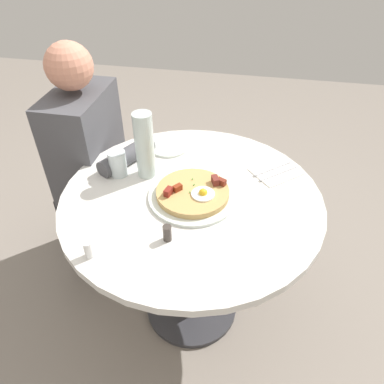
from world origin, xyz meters
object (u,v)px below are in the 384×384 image
(breakfast_pizza, at_px, (193,192))
(salt_shaker, at_px, (89,249))
(pizza_plate, at_px, (193,196))
(bread_plate, at_px, (169,146))
(person_seated, at_px, (93,176))
(knife, at_px, (278,173))
(water_bottle, at_px, (145,146))
(dining_table, at_px, (191,228))
(fork, at_px, (272,168))
(pepper_shaker, at_px, (167,233))
(water_glass, at_px, (118,163))

(breakfast_pizza, bearing_deg, salt_shaker, 142.22)
(pizza_plate, relative_size, bread_plate, 1.82)
(person_seated, xyz_separation_m, breakfast_pizza, (-0.30, -0.55, 0.23))
(knife, xyz_separation_m, water_bottle, (-0.09, 0.51, 0.12))
(salt_shaker, bearing_deg, bread_plate, -7.94)
(water_bottle, xyz_separation_m, salt_shaker, (-0.44, 0.05, -0.10))
(dining_table, distance_m, fork, 0.40)
(person_seated, distance_m, bread_plate, 0.43)
(dining_table, relative_size, pepper_shaker, 16.86)
(breakfast_pizza, distance_m, salt_shaker, 0.42)
(person_seated, xyz_separation_m, water_glass, (-0.22, -0.24, 0.25))
(knife, bearing_deg, pizza_plate, -7.88)
(person_seated, distance_m, salt_shaker, 0.73)
(person_seated, distance_m, breakfast_pizza, 0.67)
(person_seated, xyz_separation_m, pepper_shaker, (-0.52, -0.51, 0.23))
(pizza_plate, height_order, fork, pizza_plate)
(breakfast_pizza, height_order, pepper_shaker, breakfast_pizza)
(breakfast_pizza, xyz_separation_m, bread_plate, (0.31, 0.17, -0.02))
(water_glass, bearing_deg, water_bottle, -78.93)
(salt_shaker, bearing_deg, water_glass, 7.60)
(water_glass, bearing_deg, dining_table, -103.81)
(dining_table, xyz_separation_m, water_bottle, (0.10, 0.19, 0.30))
(dining_table, height_order, water_bottle, water_bottle)
(breakfast_pizza, height_order, bread_plate, breakfast_pizza)
(pizza_plate, xyz_separation_m, salt_shaker, (-0.33, 0.25, 0.02))
(pizza_plate, distance_m, breakfast_pizza, 0.02)
(water_glass, bearing_deg, breakfast_pizza, -105.10)
(breakfast_pizza, distance_m, water_glass, 0.32)
(salt_shaker, bearing_deg, knife, -46.46)
(dining_table, bearing_deg, person_seated, 61.74)
(pizza_plate, distance_m, pepper_shaker, 0.22)
(breakfast_pizza, bearing_deg, pepper_shaker, 169.32)
(dining_table, relative_size, breakfast_pizza, 3.64)
(water_glass, bearing_deg, pepper_shaker, -138.35)
(knife, xyz_separation_m, pepper_shaker, (-0.42, 0.34, 0.02))
(fork, height_order, knife, same)
(pizza_plate, height_order, pepper_shaker, pepper_shaker)
(pizza_plate, relative_size, water_glass, 3.13)
(knife, relative_size, pepper_shaker, 3.17)
(person_seated, distance_m, water_bottle, 0.52)
(person_seated, height_order, water_glass, person_seated)
(water_bottle, relative_size, salt_shaker, 4.43)
(dining_table, xyz_separation_m, bread_plate, (0.30, 0.16, 0.17))
(dining_table, bearing_deg, salt_shaker, 143.98)
(knife, bearing_deg, water_glass, -30.47)
(bread_plate, bearing_deg, dining_table, -152.56)
(dining_table, relative_size, pizza_plate, 2.98)
(pizza_plate, bearing_deg, fork, -51.06)
(water_glass, xyz_separation_m, water_bottle, (0.02, -0.11, 0.08))
(fork, height_order, water_bottle, water_bottle)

